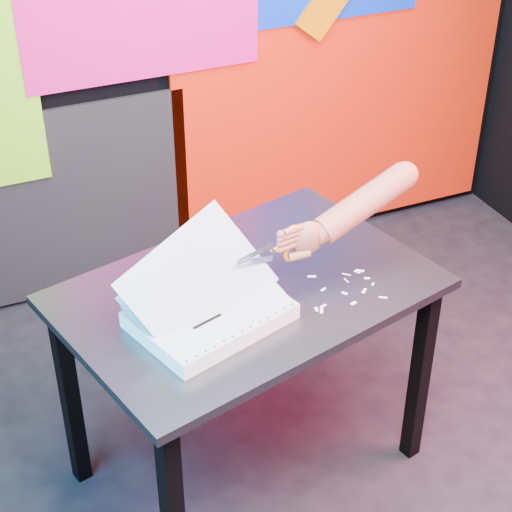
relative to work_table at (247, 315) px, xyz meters
name	(u,v)px	position (x,y,z in m)	size (l,w,h in m)	color
room	(407,113)	(0.34, -0.24, 0.70)	(3.01, 3.01, 2.71)	black
backdrop	(219,63)	(0.40, 1.22, 0.31)	(2.88, 0.05, 2.08)	red
work_table	(247,315)	(0.00, 0.00, 0.00)	(1.22, 0.96, 0.75)	black
printout_stack	(210,313)	(-0.16, -0.11, 0.13)	(0.50, 0.41, 0.31)	white
scissors	(288,245)	(0.11, -0.05, 0.25)	(0.22, 0.04, 0.12)	silver
hand_forearm	(355,208)	(0.35, -0.01, 0.30)	(0.49, 0.14, 0.20)	#964538
paper_clippings	(345,289)	(0.26, -0.12, 0.10)	(0.23, 0.20, 0.00)	beige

